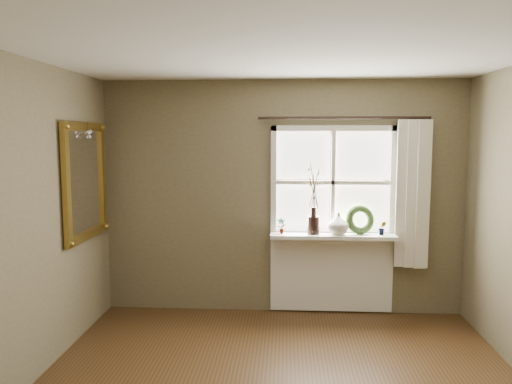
{
  "coord_description": "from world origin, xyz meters",
  "views": [
    {
      "loc": [
        0.03,
        -3.27,
        1.99
      ],
      "look_at": [
        -0.26,
        1.55,
        1.44
      ],
      "focal_mm": 35.0,
      "sensor_mm": 36.0,
      "label": 1
    }
  ],
  "objects_px": {
    "dark_jug": "(313,225)",
    "cream_vase": "(338,223)",
    "gilt_mirror": "(85,181)",
    "wreath": "(360,223)"
  },
  "relations": [
    {
      "from": "wreath",
      "to": "gilt_mirror",
      "type": "xyz_separation_m",
      "value": [
        -2.81,
        -0.59,
        0.5
      ]
    },
    {
      "from": "cream_vase",
      "to": "gilt_mirror",
      "type": "relative_size",
      "value": 0.21
    },
    {
      "from": "dark_jug",
      "to": "wreath",
      "type": "relative_size",
      "value": 0.61
    },
    {
      "from": "gilt_mirror",
      "to": "dark_jug",
      "type": "bearing_deg",
      "value": 13.46
    },
    {
      "from": "cream_vase",
      "to": "wreath",
      "type": "distance_m",
      "value": 0.24
    },
    {
      "from": "cream_vase",
      "to": "gilt_mirror",
      "type": "distance_m",
      "value": 2.68
    },
    {
      "from": "dark_jug",
      "to": "cream_vase",
      "type": "relative_size",
      "value": 0.82
    },
    {
      "from": "cream_vase",
      "to": "wreath",
      "type": "bearing_deg",
      "value": 9.53
    },
    {
      "from": "dark_jug",
      "to": "gilt_mirror",
      "type": "relative_size",
      "value": 0.17
    },
    {
      "from": "cream_vase",
      "to": "wreath",
      "type": "relative_size",
      "value": 0.75
    }
  ]
}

